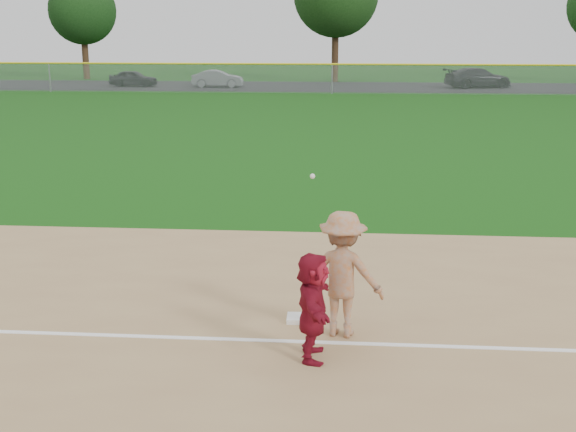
# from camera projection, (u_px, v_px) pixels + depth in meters

# --- Properties ---
(ground) EXTENTS (160.00, 160.00, 0.00)m
(ground) POSITION_uv_depth(u_px,v_px,m) (280.00, 321.00, 11.25)
(ground) COLOR #12480D
(ground) RESTS_ON ground
(foul_line) EXTENTS (60.00, 0.10, 0.01)m
(foul_line) POSITION_uv_depth(u_px,v_px,m) (276.00, 341.00, 10.47)
(foul_line) COLOR white
(foul_line) RESTS_ON infield_dirt
(parking_asphalt) EXTENTS (120.00, 10.00, 0.01)m
(parking_asphalt) POSITION_uv_depth(u_px,v_px,m) (333.00, 87.00, 55.61)
(parking_asphalt) COLOR black
(parking_asphalt) RESTS_ON ground
(first_base) EXTENTS (0.35, 0.35, 0.08)m
(first_base) POSITION_uv_depth(u_px,v_px,m) (298.00, 318.00, 11.19)
(first_base) COLOR white
(first_base) RESTS_ON infield_dirt
(base_runner) EXTENTS (0.51, 1.43, 1.52)m
(base_runner) POSITION_uv_depth(u_px,v_px,m) (313.00, 306.00, 9.75)
(base_runner) COLOR maroon
(base_runner) RESTS_ON infield_dirt
(car_left) EXTENTS (3.69, 1.55, 1.25)m
(car_left) POSITION_uv_depth(u_px,v_px,m) (133.00, 78.00, 55.62)
(car_left) COLOR black
(car_left) RESTS_ON parking_asphalt
(car_mid) EXTENTS (3.97, 1.60, 1.28)m
(car_mid) POSITION_uv_depth(u_px,v_px,m) (218.00, 79.00, 55.00)
(car_mid) COLOR slate
(car_mid) RESTS_ON parking_asphalt
(car_right) EXTENTS (5.47, 3.50, 1.47)m
(car_right) POSITION_uv_depth(u_px,v_px,m) (478.00, 78.00, 54.44)
(car_right) COLOR black
(car_right) RESTS_ON parking_asphalt
(first_base_play) EXTENTS (1.32, 0.92, 2.37)m
(first_base_play) POSITION_uv_depth(u_px,v_px,m) (342.00, 274.00, 10.48)
(first_base_play) COLOR gray
(first_base_play) RESTS_ON infield_dirt
(outfield_fence) EXTENTS (110.00, 0.12, 110.00)m
(outfield_fence) POSITION_uv_depth(u_px,v_px,m) (332.00, 65.00, 49.33)
(outfield_fence) COLOR #999EA0
(outfield_fence) RESTS_ON ground
(tree_1) EXTENTS (5.80, 5.80, 8.75)m
(tree_1) POSITION_uv_depth(u_px,v_px,m) (82.00, 11.00, 62.56)
(tree_1) COLOR #372314
(tree_1) RESTS_ON ground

